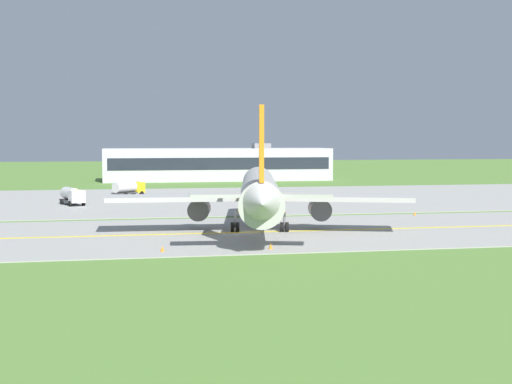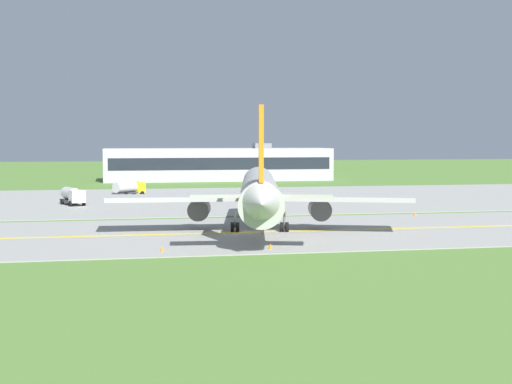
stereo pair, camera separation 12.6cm
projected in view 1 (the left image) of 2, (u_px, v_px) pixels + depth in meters
ground_plane at (243, 233)px, 74.36m from camera, size 500.00×500.00×0.00m
taxiway_strip at (243, 233)px, 74.36m from camera, size 240.00×28.00×0.10m
apron_pad at (259, 198)px, 117.38m from camera, size 140.00×52.00×0.10m
taxiway_centreline at (243, 232)px, 74.36m from camera, size 220.00×0.60×0.01m
airplane_lead at (260, 192)px, 76.12m from camera, size 32.18×39.48×12.70m
service_truck_baggage at (256, 190)px, 120.60m from camera, size 5.87×6.07×2.59m
service_truck_fuel at (72, 195)px, 105.21m from camera, size 4.08×6.34×2.65m
service_truck_catering at (129, 188)px, 121.10m from camera, size 5.77×5.62×2.65m
terminal_building at (218, 164)px, 169.82m from camera, size 53.58×12.97×8.84m
traffic_cone_near_edge at (415, 214)px, 90.74m from camera, size 0.44×0.44×0.60m
traffic_cone_mid_edge at (162, 249)px, 61.63m from camera, size 0.44×0.44×0.60m
traffic_cone_far_edge at (271, 247)px, 63.14m from camera, size 0.44×0.44×0.60m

